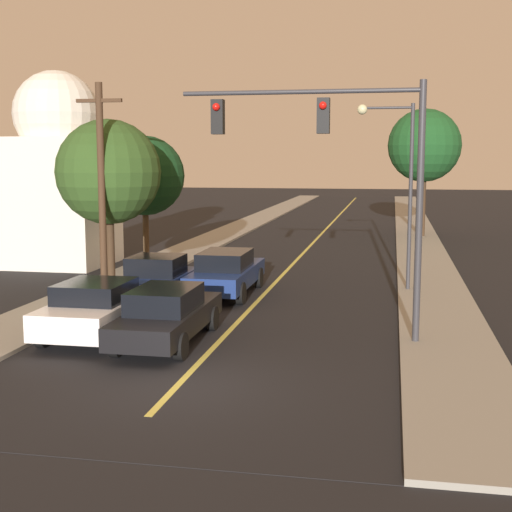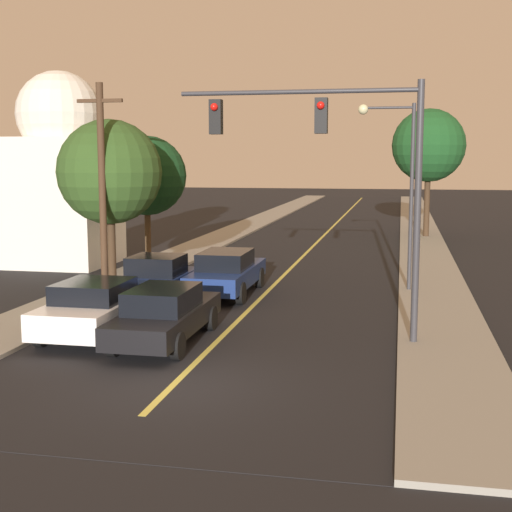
# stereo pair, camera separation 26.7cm
# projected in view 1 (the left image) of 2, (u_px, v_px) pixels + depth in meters

# --- Properties ---
(ground_plane) EXTENTS (200.00, 200.00, 0.00)m
(ground_plane) POSITION_uv_depth(u_px,v_px,m) (179.00, 384.00, 15.32)
(ground_plane) COLOR black
(road_surface) EXTENTS (9.39, 80.00, 0.01)m
(road_surface) POSITION_uv_depth(u_px,v_px,m) (328.00, 227.00, 50.35)
(road_surface) COLOR black
(road_surface) RESTS_ON ground
(sidewalk_left) EXTENTS (2.50, 80.00, 0.12)m
(sidewalk_left) POSITION_uv_depth(u_px,v_px,m) (246.00, 225.00, 51.45)
(sidewalk_left) COLOR gray
(sidewalk_left) RESTS_ON ground
(sidewalk_right) EXTENTS (2.50, 80.00, 0.12)m
(sidewalk_right) POSITION_uv_depth(u_px,v_px,m) (414.00, 228.00, 49.23)
(sidewalk_right) COLOR gray
(sidewalk_right) RESTS_ON ground
(car_near_lane_front) EXTENTS (1.86, 4.99, 1.51)m
(car_near_lane_front) POSITION_uv_depth(u_px,v_px,m) (167.00, 314.00, 18.64)
(car_near_lane_front) COLOR black
(car_near_lane_front) RESTS_ON ground
(car_near_lane_second) EXTENTS (1.96, 5.19, 1.59)m
(car_near_lane_second) POSITION_uv_depth(u_px,v_px,m) (226.00, 272.00, 25.22)
(car_near_lane_second) COLOR navy
(car_near_lane_second) RESTS_ON ground
(car_outer_lane_front) EXTENTS (2.10, 4.51, 1.54)m
(car_outer_lane_front) POSITION_uv_depth(u_px,v_px,m) (98.00, 308.00, 19.35)
(car_outer_lane_front) COLOR white
(car_outer_lane_front) RESTS_ON ground
(car_outer_lane_second) EXTENTS (2.05, 3.88, 1.56)m
(car_outer_lane_second) POSITION_uv_depth(u_px,v_px,m) (158.00, 278.00, 24.24)
(car_outer_lane_second) COLOR navy
(car_outer_lane_second) RESTS_ON ground
(traffic_signal_mast) EXTENTS (6.26, 0.42, 6.64)m
(traffic_signal_mast) POSITION_uv_depth(u_px,v_px,m) (342.00, 154.00, 18.23)
(traffic_signal_mast) COLOR #333338
(traffic_signal_mast) RESTS_ON ground
(streetlamp_right) EXTENTS (2.01, 0.36, 6.63)m
(streetlamp_right) POSITION_uv_depth(u_px,v_px,m) (397.00, 169.00, 25.38)
(streetlamp_right) COLOR #333338
(streetlamp_right) RESTS_ON ground
(utility_pole_left) EXTENTS (1.60, 0.24, 7.21)m
(utility_pole_left) POSITION_uv_depth(u_px,v_px,m) (102.00, 186.00, 24.13)
(utility_pole_left) COLOR #422D1E
(utility_pole_left) RESTS_ON ground
(tree_left_near) EXTENTS (3.82, 3.82, 6.12)m
(tree_left_near) POSITION_uv_depth(u_px,v_px,m) (108.00, 172.00, 25.91)
(tree_left_near) COLOR #3D2B1C
(tree_left_near) RESTS_ON ground
(tree_left_far) EXTENTS (3.32, 3.32, 5.64)m
(tree_left_far) POSITION_uv_depth(u_px,v_px,m) (145.00, 176.00, 29.69)
(tree_left_far) COLOR #4C3823
(tree_left_far) RESTS_ON ground
(tree_right_near) EXTENTS (4.37, 4.37, 7.66)m
(tree_right_near) POSITION_uv_depth(u_px,v_px,m) (425.00, 146.00, 42.80)
(tree_right_near) COLOR #3D2B1C
(tree_right_near) RESTS_ON ground
(domed_building_left) EXTENTS (4.29, 4.29, 8.67)m
(domed_building_left) POSITION_uv_depth(u_px,v_px,m) (59.00, 172.00, 31.95)
(domed_building_left) COLOR silver
(domed_building_left) RESTS_ON ground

